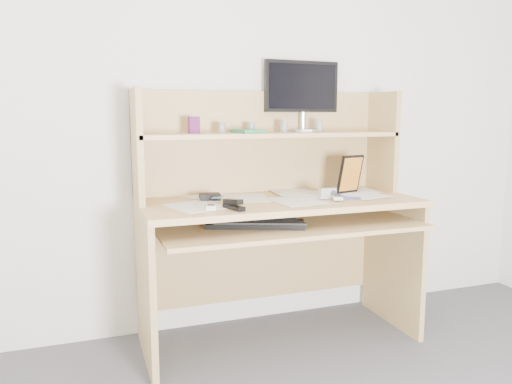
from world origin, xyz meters
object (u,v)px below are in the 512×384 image
object	(u,v)px
desk	(274,207)
monitor	(302,94)
game_case	(350,174)
keyboard	(256,223)
tv_remote	(335,196)

from	to	relation	value
desk	monitor	size ratio (longest dim) A/B	3.12
game_case	monitor	size ratio (longest dim) A/B	0.46
keyboard	monitor	xyz separation A→B (m)	(0.41, 0.40, 0.62)
desk	keyboard	size ratio (longest dim) A/B	2.87
game_case	desk	bearing A→B (deg)	158.71
tv_remote	keyboard	bearing A→B (deg)	-159.13
monitor	desk	bearing A→B (deg)	-145.36
game_case	monitor	bearing A→B (deg)	112.26
keyboard	tv_remote	xyz separation A→B (m)	(0.44, 0.04, 0.10)
desk	keyboard	world-z (taller)	desk
tv_remote	monitor	size ratio (longest dim) A/B	0.36
desk	monitor	bearing A→B (deg)	38.79
desk	tv_remote	world-z (taller)	desk
keyboard	game_case	xyz separation A→B (m)	(0.59, 0.16, 0.19)
tv_remote	monitor	distance (m)	0.63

